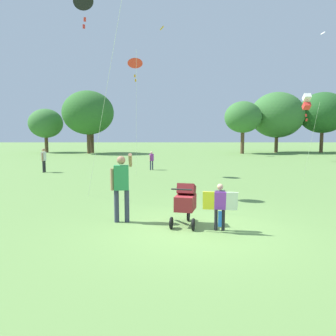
% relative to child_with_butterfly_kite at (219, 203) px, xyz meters
% --- Properties ---
extents(ground_plane, '(120.00, 120.00, 0.00)m').
position_rel_child_with_butterfly_kite_xyz_m(ground_plane, '(-0.58, 0.06, -0.65)').
color(ground_plane, '#668E47').
extents(treeline_distant, '(38.74, 6.43, 6.69)m').
position_rel_child_with_butterfly_kite_xyz_m(treeline_distant, '(6.39, 27.73, 3.37)').
color(treeline_distant, brown).
rests_on(treeline_distant, ground).
extents(child_with_butterfly_kite, '(0.79, 0.39, 1.09)m').
position_rel_child_with_butterfly_kite_xyz_m(child_with_butterfly_kite, '(0.00, 0.00, 0.00)').
color(child_with_butterfly_kite, '#232328').
rests_on(child_with_butterfly_kite, ground).
extents(person_adult_flyer, '(0.55, 0.54, 1.75)m').
position_rel_child_with_butterfly_kite_xyz_m(person_adult_flyer, '(-2.35, 0.77, 0.35)').
color(person_adult_flyer, '#33384C').
rests_on(person_adult_flyer, ground).
extents(stroller, '(0.69, 1.12, 1.03)m').
position_rel_child_with_butterfly_kite_xyz_m(stroller, '(-0.76, 0.49, -0.05)').
color(stroller, black).
rests_on(stroller, ground).
extents(kite_adult_black, '(2.34, 3.73, 6.84)m').
position_rel_child_with_butterfly_kite_xyz_m(kite_adult_black, '(-3.99, 4.21, 5.86)').
color(kite_adult_black, black).
rests_on(kite_adult_black, ground).
extents(kite_orange_delta, '(0.82, 4.09, 5.86)m').
position_rel_child_with_butterfly_kite_xyz_m(kite_orange_delta, '(-2.82, 9.64, 4.93)').
color(kite_orange_delta, red).
rests_on(kite_orange_delta, ground).
extents(kite_green_novelty, '(0.66, 2.75, 4.09)m').
position_rel_child_with_butterfly_kite_xyz_m(kite_green_novelty, '(5.51, 8.97, 3.02)').
color(kite_green_novelty, white).
rests_on(kite_green_novelty, ground).
extents(distant_kites_cluster, '(19.71, 10.05, 6.89)m').
position_rel_child_with_butterfly_kite_xyz_m(distant_kites_cluster, '(7.87, 24.49, 11.77)').
color(distant_kites_cluster, white).
extents(person_red_shirt, '(0.19, 0.43, 1.33)m').
position_rel_child_with_butterfly_kite_xyz_m(person_red_shirt, '(-8.04, 11.01, 0.13)').
color(person_red_shirt, '#232328').
rests_on(person_red_shirt, ground).
extents(person_sitting_far, '(0.27, 0.27, 1.09)m').
position_rel_child_with_butterfly_kite_xyz_m(person_sitting_far, '(-2.15, 12.21, -0.01)').
color(person_sitting_far, '#33384C').
rests_on(person_sitting_far, ground).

